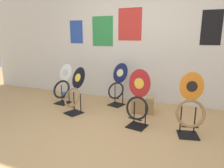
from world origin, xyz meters
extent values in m
plane|color=tan|center=(0.00, 0.00, 0.00)|extent=(14.00, 14.00, 0.00)
cube|color=silver|center=(0.00, 2.03, 1.30)|extent=(8.00, 0.06, 2.60)
cube|color=#2D8E47|center=(-0.80, 1.99, 1.49)|extent=(0.49, 0.01, 0.64)
cube|color=#284CAD|center=(-1.46, 1.99, 1.48)|extent=(0.33, 0.01, 0.51)
cube|color=black|center=(1.36, 1.99, 1.53)|extent=(0.35, 0.01, 0.62)
cube|color=red|center=(-0.18, 1.99, 1.62)|extent=(0.50, 0.01, 0.65)
cube|color=black|center=(1.11, 0.67, 0.01)|extent=(0.33, 0.33, 0.01)
cylinder|color=black|center=(1.00, 0.74, 0.20)|extent=(0.02, 0.02, 0.39)
cylinder|color=black|center=(1.19, 0.78, 0.20)|extent=(0.02, 0.02, 0.39)
cylinder|color=black|center=(1.13, 0.60, 0.17)|extent=(0.22, 0.07, 0.02)
torus|color=#9E7042|center=(1.12, 0.65, 0.34)|extent=(0.43, 0.23, 0.40)
ellipsoid|color=orange|center=(1.10, 0.72, 0.72)|extent=(0.33, 0.13, 0.40)
ellipsoid|color=black|center=(1.11, 0.70, 0.72)|extent=(0.15, 0.05, 0.15)
sphere|color=silver|center=(1.02, 0.68, 0.52)|extent=(0.02, 0.02, 0.02)
sphere|color=silver|center=(1.19, 0.72, 0.52)|extent=(0.02, 0.02, 0.02)
cube|color=black|center=(-0.87, 0.81, 0.01)|extent=(0.36, 0.36, 0.01)
cylinder|color=black|center=(-0.93, 0.93, 0.19)|extent=(0.02, 0.02, 0.36)
cylinder|color=black|center=(-0.75, 0.86, 0.19)|extent=(0.02, 0.02, 0.36)
cylinder|color=black|center=(-0.90, 0.74, 0.15)|extent=(0.22, 0.10, 0.02)
torus|color=#9E7042|center=(-0.88, 0.79, 0.31)|extent=(0.44, 0.35, 0.34)
ellipsoid|color=black|center=(-0.82, 0.94, 0.64)|extent=(0.37, 0.28, 0.39)
ellipsoid|color=yellow|center=(-0.83, 0.93, 0.65)|extent=(0.16, 0.11, 0.15)
sphere|color=silver|center=(-0.93, 0.91, 0.46)|extent=(0.02, 0.02, 0.02)
sphere|color=silver|center=(-0.76, 0.84, 0.46)|extent=(0.02, 0.02, 0.02)
cube|color=black|center=(-1.39, 1.22, 0.01)|extent=(0.31, 0.31, 0.01)
cylinder|color=black|center=(-1.48, 1.32, 0.19)|extent=(0.02, 0.02, 0.35)
cylinder|color=black|center=(-1.29, 1.30, 0.19)|extent=(0.02, 0.02, 0.35)
cylinder|color=black|center=(-1.40, 1.14, 0.15)|extent=(0.22, 0.04, 0.02)
torus|color=black|center=(-1.39, 1.20, 0.31)|extent=(0.42, 0.28, 0.37)
ellipsoid|color=white|center=(-1.38, 1.35, 0.64)|extent=(0.32, 0.19, 0.36)
ellipsoid|color=silver|center=(-1.38, 1.34, 0.64)|extent=(0.14, 0.07, 0.13)
sphere|color=silver|center=(-1.47, 1.30, 0.46)|extent=(0.02, 0.02, 0.02)
sphere|color=silver|center=(-1.30, 1.28, 0.46)|extent=(0.02, 0.02, 0.02)
cube|color=black|center=(-0.29, 1.52, 0.01)|extent=(0.34, 0.34, 0.01)
cylinder|color=black|center=(-0.36, 1.63, 0.21)|extent=(0.02, 0.02, 0.41)
cylinder|color=black|center=(-0.18, 1.58, 0.21)|extent=(0.02, 0.02, 0.41)
cylinder|color=black|center=(-0.31, 1.44, 0.17)|extent=(0.22, 0.08, 0.02)
torus|color=black|center=(-0.30, 1.50, 0.32)|extent=(0.40, 0.30, 0.33)
ellipsoid|color=#141942|center=(-0.26, 1.65, 0.65)|extent=(0.38, 0.25, 0.40)
ellipsoid|color=beige|center=(-0.26, 1.64, 0.66)|extent=(0.17, 0.10, 0.15)
sphere|color=silver|center=(-0.37, 1.60, 0.46)|extent=(0.02, 0.02, 0.02)
sphere|color=silver|center=(-0.19, 1.55, 0.46)|extent=(0.02, 0.02, 0.02)
cube|color=black|center=(0.36, 0.69, 0.01)|extent=(0.33, 0.33, 0.01)
cylinder|color=black|center=(0.28, 0.80, 0.19)|extent=(0.02, 0.02, 0.35)
cylinder|color=black|center=(0.47, 0.76, 0.19)|extent=(0.02, 0.02, 0.35)
cylinder|color=black|center=(0.34, 0.61, 0.15)|extent=(0.22, 0.06, 0.02)
torus|color=black|center=(0.35, 0.67, 0.31)|extent=(0.39, 0.20, 0.36)
ellipsoid|color=#AD1E23|center=(0.37, 0.73, 0.69)|extent=(0.36, 0.14, 0.44)
ellipsoid|color=yellow|center=(0.36, 0.71, 0.69)|extent=(0.16, 0.05, 0.17)
sphere|color=silver|center=(0.27, 0.73, 0.47)|extent=(0.02, 0.02, 0.02)
sphere|color=silver|center=(0.46, 0.69, 0.47)|extent=(0.02, 0.02, 0.02)
cylinder|color=teal|center=(-1.60, 1.59, 0.07)|extent=(0.13, 0.13, 0.15)
torus|color=silver|center=(-1.60, 1.59, 0.14)|extent=(0.14, 0.14, 0.01)
cylinder|color=#B2B2B7|center=(-1.60, 1.59, 0.15)|extent=(0.12, 0.12, 0.00)
cube|color=#A37F51|center=(0.30, 1.33, 0.15)|extent=(0.44, 0.34, 0.30)
cube|color=#B7AD89|center=(0.30, 1.33, 0.30)|extent=(0.39, 0.11, 0.00)
camera|label=1|loc=(1.05, -2.15, 1.39)|focal=32.00mm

